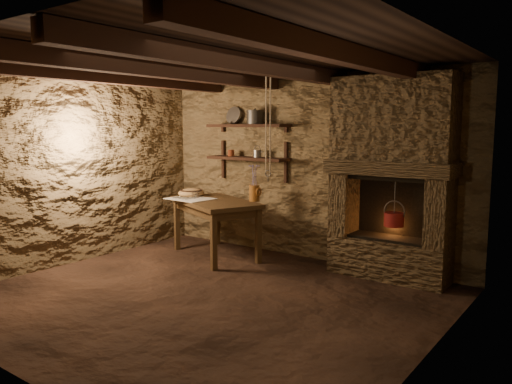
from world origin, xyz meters
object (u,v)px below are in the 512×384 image
Objects in this scene: stoneware_jug at (255,185)px; red_pot at (394,218)px; wooden_bowl at (191,193)px; work_table at (216,226)px; iron_stockpot at (255,118)px.

red_pot is at bearing 19.33° from stoneware_jug.
stoneware_jug is 1.31× the size of wooden_bowl.
iron_stockpot is (0.27, 0.53, 1.44)m from work_table.
red_pot is at bearing 33.22° from work_table.
iron_stockpot is 2.34m from red_pot.
wooden_bowl is (-0.54, 0.11, 0.40)m from work_table.
work_table is 1.56m from iron_stockpot.
red_pot reaches higher than work_table.
red_pot is at bearing 6.03° from wooden_bowl.
wooden_bowl is at bearing -173.97° from red_pot.
iron_stockpot reaches higher than red_pot.
work_table is 2.83× the size of red_pot.
stoneware_jug reaches higher than wooden_bowl.
stoneware_jug is at bearing -54.62° from iron_stockpot.
stoneware_jug is 1.03m from wooden_bowl.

